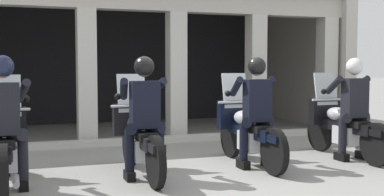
% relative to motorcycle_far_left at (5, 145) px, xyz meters
% --- Properties ---
extents(ground_plane, '(80.00, 80.00, 0.00)m').
position_rel_motorcycle_far_left_xyz_m(ground_plane, '(2.52, 2.93, -0.50)').
color(ground_plane, gray).
extents(station_building, '(10.03, 3.92, 3.13)m').
position_rel_motorcycle_far_left_xyz_m(station_building, '(2.29, 4.97, 1.46)').
color(station_building, black).
rests_on(station_building, ground).
extents(kerb_strip, '(9.53, 0.24, 0.12)m').
position_rel_motorcycle_far_left_xyz_m(kerb_strip, '(2.29, 2.57, -0.44)').
color(kerb_strip, '#B7B5AD').
rests_on(kerb_strip, ground).
extents(motorcycle_far_left, '(0.62, 2.04, 1.35)m').
position_rel_motorcycle_far_left_xyz_m(motorcycle_far_left, '(0.00, 0.00, 0.00)').
color(motorcycle_far_left, black).
rests_on(motorcycle_far_left, ground).
extents(police_officer_far_left, '(0.63, 0.61, 1.58)m').
position_rel_motorcycle_far_left_xyz_m(police_officer_far_left, '(-0.00, -0.28, 0.44)').
color(police_officer_far_left, black).
rests_on(police_officer_far_left, ground).
extents(motorcycle_center_left, '(0.62, 2.04, 1.35)m').
position_rel_motorcycle_far_left_xyz_m(motorcycle_center_left, '(1.68, 0.05, 0.00)').
color(motorcycle_center_left, black).
rests_on(motorcycle_center_left, ground).
extents(police_officer_center_left, '(0.63, 0.61, 1.58)m').
position_rel_motorcycle_far_left_xyz_m(police_officer_center_left, '(1.68, -0.23, 0.44)').
color(police_officer_center_left, black).
rests_on(police_officer_center_left, ground).
extents(motorcycle_center_right, '(0.62, 2.04, 1.35)m').
position_rel_motorcycle_far_left_xyz_m(motorcycle_center_right, '(3.36, 0.21, 0.00)').
color(motorcycle_center_right, black).
rests_on(motorcycle_center_right, ground).
extents(police_officer_center_right, '(0.63, 0.61, 1.58)m').
position_rel_motorcycle_far_left_xyz_m(police_officer_center_right, '(3.36, -0.08, 0.44)').
color(police_officer_center_right, black).
rests_on(police_officer_center_right, ground).
extents(motorcycle_far_right, '(0.62, 2.04, 1.35)m').
position_rel_motorcycle_far_left_xyz_m(motorcycle_far_right, '(5.04, 0.21, 0.00)').
color(motorcycle_far_right, black).
rests_on(motorcycle_far_right, ground).
extents(police_officer_far_right, '(0.63, 0.61, 1.58)m').
position_rel_motorcycle_far_left_xyz_m(police_officer_far_right, '(5.04, -0.07, 0.44)').
color(police_officer_far_right, black).
rests_on(police_officer_far_right, ground).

